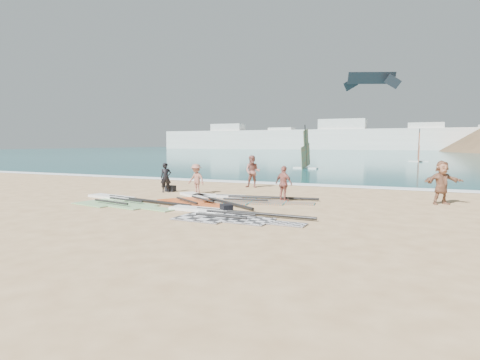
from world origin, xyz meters
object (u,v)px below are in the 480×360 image
at_px(gear_bag_far, 226,209).
at_px(beachgoer_right, 442,182).
at_px(person_wetsuit, 166,178).
at_px(rig_red, 199,200).
at_px(gear_bag_near, 170,188).
at_px(rig_orange, 240,199).
at_px(beachgoer_mid, 196,179).
at_px(rig_green, 120,201).
at_px(rig_grey, 220,214).
at_px(beachgoer_back, 284,184).
at_px(beachgoer_left, 253,172).

xyz_separation_m(gear_bag_far, beachgoer_right, (7.67, 5.67, 0.80)).
height_order(gear_bag_far, person_wetsuit, person_wetsuit).
bearing_deg(rig_red, gear_bag_near, 175.85).
bearing_deg(rig_orange, beachgoer_mid, 150.93).
bearing_deg(rig_green, gear_bag_far, 5.25).
xyz_separation_m(gear_bag_near, gear_bag_far, (5.74, -4.86, -0.00)).
height_order(rig_grey, beachgoer_back, beachgoer_back).
distance_m(rig_red, gear_bag_near, 4.17).
xyz_separation_m(rig_grey, gear_bag_far, (-0.06, 0.67, 0.11)).
xyz_separation_m(rig_grey, rig_red, (-2.54, 2.94, 0.00)).
height_order(rig_green, beachgoer_mid, beachgoer_mid).
xyz_separation_m(gear_bag_far, beachgoer_mid, (-3.92, 4.55, 0.63)).
relative_size(rig_green, person_wetsuit, 4.00).
relative_size(rig_orange, beachgoer_right, 3.25).
height_order(rig_grey, rig_red, rig_red).
height_order(rig_red, beachgoer_left, beachgoer_left).
relative_size(rig_orange, rig_red, 1.16).
height_order(beachgoer_left, beachgoer_back, beachgoer_left).
bearing_deg(rig_orange, beachgoer_left, 97.58).
bearing_deg(rig_grey, rig_orange, 106.13).
bearing_deg(gear_bag_far, rig_green, 173.99).
distance_m(rig_green, rig_orange, 5.47).
bearing_deg(beachgoer_right, beachgoer_left, 133.18).
bearing_deg(rig_red, beachgoer_left, 122.77).
bearing_deg(rig_grey, person_wetsuit, 141.29).
height_order(person_wetsuit, beachgoer_mid, person_wetsuit).
height_order(rig_orange, gear_bag_far, gear_bag_far).
bearing_deg(rig_orange, gear_bag_near, 155.12).
bearing_deg(gear_bag_far, rig_orange, 105.00).
relative_size(rig_red, beachgoer_left, 2.79).
relative_size(beachgoer_left, beachgoer_right, 1.01).
xyz_separation_m(rig_orange, gear_bag_far, (0.90, -3.37, 0.11)).
distance_m(person_wetsuit, beachgoer_left, 5.31).
xyz_separation_m(rig_grey, gear_bag_near, (-5.80, 5.53, 0.12)).
bearing_deg(rig_green, beachgoer_mid, 78.17).
height_order(gear_bag_far, beachgoer_left, beachgoer_left).
height_order(rig_green, rig_orange, rig_green).
distance_m(person_wetsuit, beachgoer_right, 13.48).
height_order(rig_green, beachgoer_back, beachgoer_back).
bearing_deg(rig_red, person_wetsuit, -179.39).
height_order(gear_bag_near, gear_bag_far, gear_bag_near).
bearing_deg(beachgoer_left, beachgoer_mid, -118.23).
distance_m(rig_orange, gear_bag_near, 5.06).
bearing_deg(beachgoer_back, gear_bag_far, 97.52).
relative_size(beachgoer_left, beachgoer_back, 1.18).
relative_size(rig_green, rig_red, 1.19).
bearing_deg(beachgoer_mid, rig_green, -100.50).
height_order(beachgoer_back, beachgoer_right, beachgoer_right).
height_order(gear_bag_far, beachgoer_back, beachgoer_back).
distance_m(gear_bag_far, beachgoer_back, 3.99).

